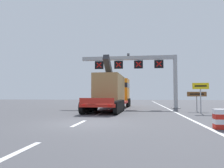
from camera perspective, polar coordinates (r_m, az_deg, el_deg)
The scene contains 7 objects.
ground at distance 11.75m, azimuth -7.71°, elevation -10.50°, with size 112.00×112.00×0.00m, color #4C4C51.
lane_markings at distance 29.06m, azimuth 0.95°, elevation -6.01°, with size 0.20×49.77×0.01m.
edge_line_right at distance 23.52m, azimuth 15.23°, elevation -6.63°, with size 0.20×63.00×0.01m, color silver.
overhead_lane_gantry at distance 25.48m, azimuth 7.55°, elevation 4.94°, with size 11.55×0.90×6.52m.
heavy_haul_truck_red at distance 23.84m, azimuth 0.48°, elevation -1.91°, with size 3.48×14.14×5.30m.
exit_sign_yellow at distance 19.24m, azimuth 22.82°, elevation -1.62°, with size 1.33×0.15×2.56m.
tourist_info_sign_brown at distance 21.25m, azimuth 21.93°, elevation -3.07°, with size 1.76×0.15×1.84m.
Camera 1 is at (3.02, -11.25, 1.54)m, focal length 33.84 mm.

